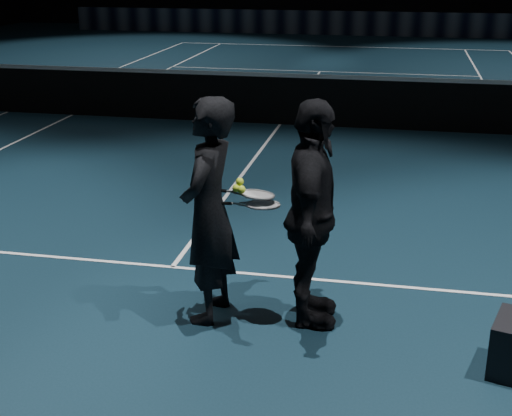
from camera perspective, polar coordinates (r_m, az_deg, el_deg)
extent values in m
plane|color=black|center=(13.15, 1.90, 6.63)|extent=(36.00, 36.00, 0.00)
cube|color=black|center=(13.05, 1.92, 8.56)|extent=(12.80, 0.02, 0.86)
cube|color=white|center=(12.97, 1.95, 10.57)|extent=(12.80, 0.03, 0.07)
cube|color=black|center=(28.32, 7.36, 14.45)|extent=(22.00, 0.15, 0.90)
imported|color=black|center=(5.90, -3.80, -0.28)|extent=(0.52, 0.74, 1.92)
imported|color=black|center=(5.82, 4.47, -0.60)|extent=(0.56, 1.16, 1.92)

